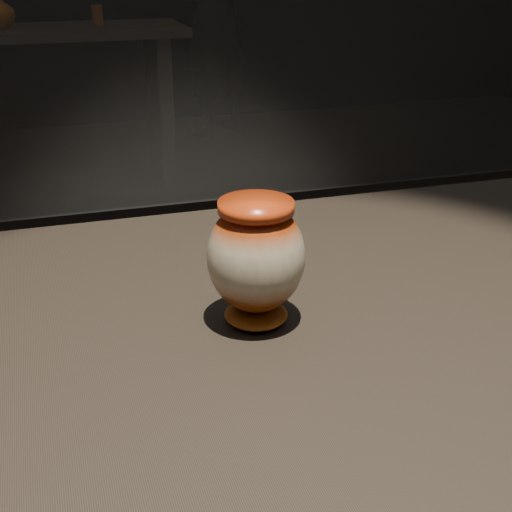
{
  "coord_description": "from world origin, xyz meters",
  "views": [
    {
      "loc": [
        -0.23,
        -0.75,
        1.33
      ],
      "look_at": [
        0.0,
        -0.01,
        0.99
      ],
      "focal_mm": 50.0,
      "sensor_mm": 36.0,
      "label": 1
    }
  ],
  "objects_px": {
    "display_plinth": "(253,485)",
    "back_shelf": "(6,78)",
    "main_vase": "(256,258)",
    "visitor": "(213,17)"
  },
  "relations": [
    {
      "from": "display_plinth",
      "to": "back_shelf",
      "type": "xyz_separation_m",
      "value": [
        -0.37,
        3.5,
        0.01
      ]
    },
    {
      "from": "main_vase",
      "to": "back_shelf",
      "type": "height_order",
      "value": "main_vase"
    },
    {
      "from": "main_vase",
      "to": "back_shelf",
      "type": "xyz_separation_m",
      "value": [
        -0.37,
        3.51,
        -0.35
      ]
    },
    {
      "from": "main_vase",
      "to": "visitor",
      "type": "relative_size",
      "value": 0.1
    },
    {
      "from": "display_plinth",
      "to": "main_vase",
      "type": "height_order",
      "value": "main_vase"
    },
    {
      "from": "main_vase",
      "to": "visitor",
      "type": "bearing_deg",
      "value": 76.66
    },
    {
      "from": "display_plinth",
      "to": "main_vase",
      "type": "relative_size",
      "value": 12.59
    },
    {
      "from": "display_plinth",
      "to": "visitor",
      "type": "height_order",
      "value": "visitor"
    },
    {
      "from": "display_plinth",
      "to": "visitor",
      "type": "relative_size",
      "value": 1.2
    },
    {
      "from": "display_plinth",
      "to": "visitor",
      "type": "distance_m",
      "value": 4.57
    }
  ]
}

